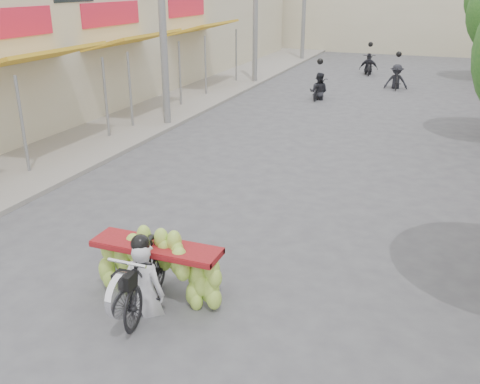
% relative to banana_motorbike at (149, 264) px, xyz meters
% --- Properties ---
extents(sidewalk_left, '(4.00, 60.00, 0.12)m').
position_rel_banana_motorbike_xyz_m(sidewalk_left, '(-6.65, 12.90, -0.65)').
color(sidewalk_left, gray).
rests_on(sidewalk_left, ground).
extents(shophouse_row_left, '(9.77, 40.00, 6.00)m').
position_rel_banana_motorbike_xyz_m(shophouse_row_left, '(-11.63, 11.88, 2.29)').
color(shophouse_row_left, beige).
rests_on(shophouse_row_left, ground).
extents(far_building, '(20.00, 6.00, 7.00)m').
position_rel_banana_motorbike_xyz_m(far_building, '(0.35, 35.90, 2.79)').
color(far_building, beige).
rests_on(far_building, ground).
extents(utility_pole_mid, '(0.60, 0.24, 8.00)m').
position_rel_banana_motorbike_xyz_m(utility_pole_mid, '(-5.05, 9.90, 3.31)').
color(utility_pole_mid, slate).
rests_on(utility_pole_mid, ground).
extents(banana_motorbike, '(2.20, 1.93, 2.15)m').
position_rel_banana_motorbike_xyz_m(banana_motorbike, '(0.00, 0.00, 0.00)').
color(banana_motorbike, black).
rests_on(banana_motorbike, ground).
extents(bg_motorbike_a, '(0.81, 1.47, 1.95)m').
position_rel_banana_motorbike_xyz_m(bg_motorbike_a, '(-1.22, 16.24, 0.06)').
color(bg_motorbike_a, black).
rests_on(bg_motorbike_a, ground).
extents(bg_motorbike_b, '(1.12, 1.87, 1.95)m').
position_rel_banana_motorbike_xyz_m(bg_motorbike_b, '(1.59, 19.90, 0.12)').
color(bg_motorbike_b, black).
rests_on(bg_motorbike_b, ground).
extents(bg_motorbike_c, '(1.04, 1.80, 1.95)m').
position_rel_banana_motorbike_xyz_m(bg_motorbike_c, '(-0.23, 23.66, 0.07)').
color(bg_motorbike_c, black).
rests_on(bg_motorbike_c, ground).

